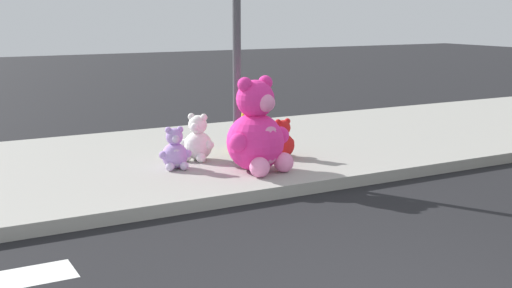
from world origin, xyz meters
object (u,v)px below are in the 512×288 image
object	(u,v)px
plush_red	(282,142)
plush_pink_large	(257,134)
sign_pole	(237,35)
plush_white	(197,142)
plush_lavender	(175,152)
plush_yellow	(247,135)

from	to	relation	value
plush_red	plush_pink_large	bearing A→B (deg)	-141.74
plush_pink_large	sign_pole	bearing A→B (deg)	88.34
sign_pole	plush_white	bearing A→B (deg)	140.38
plush_lavender	sign_pole	bearing A→B (deg)	-2.15
plush_pink_large	plush_yellow	bearing A→B (deg)	68.14
plush_pink_large	plush_red	world-z (taller)	plush_pink_large
sign_pole	plush_red	distance (m)	1.63
plush_red	plush_lavender	world-z (taller)	plush_lavender
plush_yellow	plush_pink_large	bearing A→B (deg)	-111.86
plush_yellow	plush_lavender	size ratio (longest dim) A/B	1.10
sign_pole	plush_pink_large	size ratio (longest dim) A/B	2.65
plush_white	sign_pole	bearing A→B (deg)	-39.62
plush_lavender	plush_yellow	bearing A→B (deg)	19.67
plush_red	plush_white	size ratio (longest dim) A/B	0.85
plush_yellow	plush_white	xyz separation A→B (m)	(-0.85, -0.14, 0.01)
sign_pole	plush_yellow	xyz separation A→B (m)	(0.42, 0.50, -1.46)
plush_red	plush_white	distance (m)	1.18
sign_pole	plush_pink_large	distance (m)	1.35
plush_yellow	plush_white	world-z (taller)	plush_white
plush_yellow	plush_white	distance (m)	0.86
plush_pink_large	plush_yellow	world-z (taller)	plush_pink_large
sign_pole	plush_white	world-z (taller)	sign_pole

